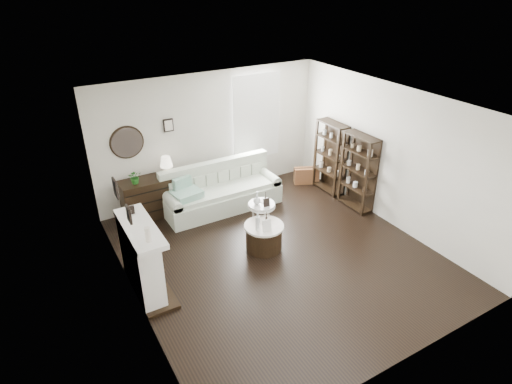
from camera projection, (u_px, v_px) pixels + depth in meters
room at (241, 120)px, 9.24m from camera, size 5.50×5.50×5.50m
fireplace at (142, 261)px, 6.55m from camera, size 0.50×1.40×1.84m
shelf_unit_far at (330, 157)px, 9.44m from camera, size 0.30×0.80×1.60m
shelf_unit_near at (358, 172)px, 8.76m from camera, size 0.30×0.80×1.60m
sofa at (221, 193)px, 8.99m from camera, size 2.45×0.85×0.95m
quilt at (187, 194)px, 8.42m from camera, size 0.62×0.53×0.14m
suitcase at (306, 176)px, 10.02m from camera, size 0.61×0.41×0.39m
dresser at (153, 197)px, 8.65m from camera, size 1.22×0.52×0.81m
table_lamp at (167, 166)px, 8.53m from camera, size 0.30×0.30×0.40m
potted_plant at (135, 177)px, 8.22m from camera, size 0.29×0.27×0.28m
drum_table at (264, 237)px, 7.66m from camera, size 0.71×0.71×0.49m
pedestal_table at (262, 206)px, 8.00m from camera, size 0.51×0.51×0.62m
eiffel_drum at (266, 218)px, 7.57m from camera, size 0.14×0.14×0.20m
bottle_drum at (258, 222)px, 7.33m from camera, size 0.08×0.08×0.33m
card_frame_drum at (267, 225)px, 7.34m from camera, size 0.17×0.08×0.21m
eiffel_ped at (265, 197)px, 8.00m from camera, size 0.13×0.13×0.18m
flask_ped at (257, 198)px, 7.89m from camera, size 0.14×0.14×0.26m
card_frame_ped at (266, 202)px, 7.85m from camera, size 0.13×0.06×0.16m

